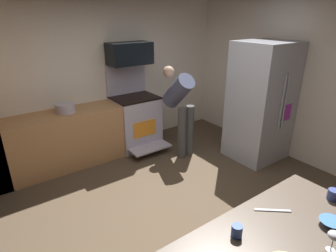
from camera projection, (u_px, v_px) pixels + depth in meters
ground_plane at (177, 212)px, 3.53m from camera, size 5.20×4.80×0.02m
wall_back at (96, 77)px, 4.79m from camera, size 5.20×0.12×2.60m
wall_right at (306, 83)px, 4.40m from camera, size 0.12×4.80×2.60m
lower_cabinet_run at (55, 142)px, 4.36m from camera, size 2.40×0.60×0.90m
oven_range at (135, 120)px, 5.10m from camera, size 0.76×0.95×1.50m
microwave at (130, 53)px, 4.72m from camera, size 0.74×0.38×0.37m
refrigerator at (261, 102)px, 4.57m from camera, size 0.89×0.80×1.93m
person_cook at (180, 104)px, 4.71m from camera, size 0.31×0.70×1.49m
mixing_bowl_large at (331, 223)px, 2.01m from camera, size 0.17×0.17×0.04m
wine_glass_mid at (334, 237)px, 1.76m from camera, size 0.08×0.08×0.15m
mug_coffee at (333, 195)px, 2.29m from camera, size 0.09×0.09×0.09m
mug_tea at (237, 231)px, 1.91m from camera, size 0.08×0.08×0.09m
knife_chef at (272, 210)px, 2.17m from camera, size 0.23×0.20×0.01m
stock_pot at (65, 108)px, 4.28m from camera, size 0.30×0.30×0.14m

